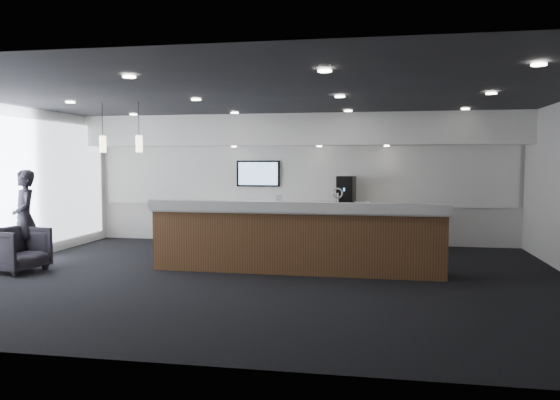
% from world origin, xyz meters
% --- Properties ---
extents(ground, '(10.00, 10.00, 0.00)m').
position_xyz_m(ground, '(0.00, 0.00, 0.00)').
color(ground, black).
rests_on(ground, ground).
extents(ceiling, '(10.00, 8.00, 0.02)m').
position_xyz_m(ceiling, '(0.00, 0.00, 3.00)').
color(ceiling, black).
rests_on(ceiling, back_wall).
extents(back_wall, '(10.00, 0.02, 3.00)m').
position_xyz_m(back_wall, '(0.00, 4.00, 1.50)').
color(back_wall, silver).
rests_on(back_wall, ground).
extents(soffit_bulkhead, '(10.00, 0.90, 0.70)m').
position_xyz_m(soffit_bulkhead, '(0.00, 3.55, 2.65)').
color(soffit_bulkhead, white).
rests_on(soffit_bulkhead, back_wall).
extents(alcove_panel, '(9.80, 0.06, 1.40)m').
position_xyz_m(alcove_panel, '(0.00, 3.97, 1.60)').
color(alcove_panel, white).
rests_on(alcove_panel, back_wall).
extents(back_credenza, '(5.06, 0.66, 0.95)m').
position_xyz_m(back_credenza, '(-0.00, 3.64, 0.48)').
color(back_credenza, '#94989C').
rests_on(back_credenza, ground).
extents(wall_tv, '(1.05, 0.08, 0.62)m').
position_xyz_m(wall_tv, '(-1.00, 3.91, 1.65)').
color(wall_tv, black).
rests_on(wall_tv, back_wall).
extents(pendant_left, '(0.12, 0.12, 0.30)m').
position_xyz_m(pendant_left, '(-2.40, 0.80, 2.25)').
color(pendant_left, '#FEEBC6').
rests_on(pendant_left, ceiling).
extents(pendant_right, '(0.12, 0.12, 0.30)m').
position_xyz_m(pendant_right, '(-3.10, 0.80, 2.25)').
color(pendant_right, '#FEEBC6').
rests_on(pendant_right, ceiling).
extents(ceiling_can_lights, '(7.00, 5.00, 0.02)m').
position_xyz_m(ceiling_can_lights, '(0.00, 0.00, 2.97)').
color(ceiling_can_lights, white).
rests_on(ceiling_can_lights, ceiling).
extents(service_counter, '(5.16, 0.93, 1.49)m').
position_xyz_m(service_counter, '(0.42, 0.56, 0.58)').
color(service_counter, '#58321D').
rests_on(service_counter, ground).
extents(coffee_machine, '(0.43, 0.53, 0.66)m').
position_xyz_m(coffee_machine, '(1.11, 3.63, 1.28)').
color(coffee_machine, black).
rests_on(coffee_machine, back_credenza).
extents(info_sign_left, '(0.16, 0.06, 0.22)m').
position_xyz_m(info_sign_left, '(-0.43, 3.57, 1.06)').
color(info_sign_left, white).
rests_on(info_sign_left, back_credenza).
extents(info_sign_right, '(0.17, 0.06, 0.22)m').
position_xyz_m(info_sign_right, '(1.11, 3.52, 1.06)').
color(info_sign_right, white).
rests_on(info_sign_right, back_credenza).
extents(armchair, '(1.02, 1.01, 0.78)m').
position_xyz_m(armchair, '(-4.40, -0.33, 0.39)').
color(armchair, black).
rests_on(armchair, ground).
extents(lounge_guest, '(0.76, 0.76, 1.79)m').
position_xyz_m(lounge_guest, '(-4.60, 0.20, 0.89)').
color(lounge_guest, black).
rests_on(lounge_guest, ground).
extents(cup_0, '(0.10, 0.10, 0.10)m').
position_xyz_m(cup_0, '(1.76, 3.57, 1.00)').
color(cup_0, white).
rests_on(cup_0, back_credenza).
extents(cup_1, '(0.15, 0.15, 0.10)m').
position_xyz_m(cup_1, '(1.62, 3.57, 1.00)').
color(cup_1, white).
rests_on(cup_1, back_credenza).
extents(cup_2, '(0.13, 0.13, 0.10)m').
position_xyz_m(cup_2, '(1.48, 3.57, 1.00)').
color(cup_2, white).
rests_on(cup_2, back_credenza).
extents(cup_3, '(0.13, 0.13, 0.10)m').
position_xyz_m(cup_3, '(1.34, 3.57, 1.00)').
color(cup_3, white).
rests_on(cup_3, back_credenza).
extents(cup_4, '(0.14, 0.14, 0.10)m').
position_xyz_m(cup_4, '(1.20, 3.57, 1.00)').
color(cup_4, white).
rests_on(cup_4, back_credenza).
extents(cup_5, '(0.11, 0.11, 0.10)m').
position_xyz_m(cup_5, '(1.06, 3.57, 1.00)').
color(cup_5, white).
rests_on(cup_5, back_credenza).
extents(cup_6, '(0.15, 0.15, 0.10)m').
position_xyz_m(cup_6, '(0.92, 3.57, 1.00)').
color(cup_6, white).
rests_on(cup_6, back_credenza).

